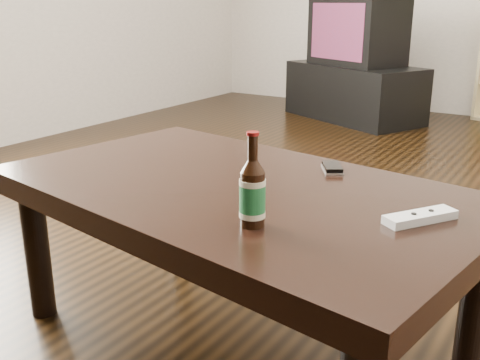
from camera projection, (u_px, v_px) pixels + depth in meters
The scene contains 7 objects.
floor at pixel (347, 246), 2.19m from camera, with size 5.00×6.00×0.01m, color black.
tv_stand at pixel (354, 92), 4.48m from camera, with size 1.08×0.54×0.43m, color black.
tv at pixel (358, 31), 4.33m from camera, with size 0.80×0.68×0.52m.
coffee_table at pixel (235, 206), 1.45m from camera, with size 1.34×0.91×0.46m.
beer_bottle at pixel (252, 194), 1.14m from camera, with size 0.06×0.06×0.20m.
phone at pixel (332, 168), 1.54m from camera, with size 0.09×0.11×0.02m.
remote at pixel (420, 217), 1.18m from camera, with size 0.13×0.17×0.02m.
Camera 1 is at (0.73, -1.92, 0.91)m, focal length 42.00 mm.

